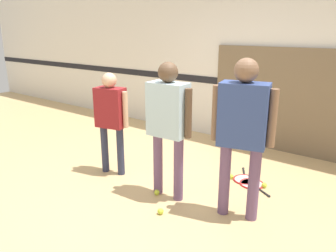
{
  "coord_description": "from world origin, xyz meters",
  "views": [
    {
      "loc": [
        2.21,
        -2.84,
        1.91
      ],
      "look_at": [
        0.1,
        -0.04,
        0.87
      ],
      "focal_mm": 35.0,
      "sensor_mm": 36.0,
      "label": 1
    }
  ],
  "objects_px": {
    "person_student_left": "(111,113)",
    "racket_spare_on_floor": "(253,184)",
    "person_instructor": "(168,117)",
    "tennis_ball_stray_right": "(264,185)",
    "person_student_right": "(243,123)",
    "tennis_ball_near_instructor": "(161,211)",
    "tennis_ball_stray_left": "(157,192)",
    "racket_second_spare": "(245,179)",
    "tennis_ball_by_spare_racket": "(231,176)"
  },
  "relations": [
    {
      "from": "person_instructor",
      "to": "racket_second_spare",
      "type": "distance_m",
      "value": 1.47
    },
    {
      "from": "person_student_left",
      "to": "tennis_ball_stray_left",
      "type": "bearing_deg",
      "value": -21.29
    },
    {
      "from": "person_student_right",
      "to": "tennis_ball_stray_left",
      "type": "height_order",
      "value": "person_student_right"
    },
    {
      "from": "person_student_left",
      "to": "tennis_ball_near_instructor",
      "type": "distance_m",
      "value": 1.5
    },
    {
      "from": "racket_spare_on_floor",
      "to": "tennis_ball_stray_right",
      "type": "distance_m",
      "value": 0.15
    },
    {
      "from": "tennis_ball_near_instructor",
      "to": "tennis_ball_stray_left",
      "type": "distance_m",
      "value": 0.43
    },
    {
      "from": "person_instructor",
      "to": "tennis_ball_stray_right",
      "type": "xyz_separation_m",
      "value": [
        0.84,
        0.89,
        -0.94
      ]
    },
    {
      "from": "tennis_ball_near_instructor",
      "to": "tennis_ball_by_spare_racket",
      "type": "height_order",
      "value": "same"
    },
    {
      "from": "tennis_ball_near_instructor",
      "to": "tennis_ball_stray_right",
      "type": "relative_size",
      "value": 1.0
    },
    {
      "from": "person_student_left",
      "to": "tennis_ball_stray_left",
      "type": "distance_m",
      "value": 1.21
    },
    {
      "from": "person_student_right",
      "to": "tennis_ball_stray_left",
      "type": "distance_m",
      "value": 1.39
    },
    {
      "from": "tennis_ball_near_instructor",
      "to": "tennis_ball_stray_left",
      "type": "relative_size",
      "value": 1.0
    },
    {
      "from": "person_student_left",
      "to": "tennis_ball_near_instructor",
      "type": "xyz_separation_m",
      "value": [
        1.18,
        -0.45,
        -0.82
      ]
    },
    {
      "from": "person_instructor",
      "to": "racket_second_spare",
      "type": "relative_size",
      "value": 2.88
    },
    {
      "from": "person_instructor",
      "to": "person_student_left",
      "type": "height_order",
      "value": "person_instructor"
    },
    {
      "from": "tennis_ball_stray_right",
      "to": "person_instructor",
      "type": "bearing_deg",
      "value": -133.21
    },
    {
      "from": "person_student_left",
      "to": "person_student_right",
      "type": "relative_size",
      "value": 0.83
    },
    {
      "from": "tennis_ball_by_spare_racket",
      "to": "tennis_ball_stray_left",
      "type": "distance_m",
      "value": 1.07
    },
    {
      "from": "racket_spare_on_floor",
      "to": "racket_second_spare",
      "type": "distance_m",
      "value": 0.16
    },
    {
      "from": "racket_second_spare",
      "to": "tennis_ball_stray_left",
      "type": "distance_m",
      "value": 1.22
    },
    {
      "from": "racket_spare_on_floor",
      "to": "tennis_ball_by_spare_racket",
      "type": "height_order",
      "value": "tennis_ball_by_spare_racket"
    },
    {
      "from": "tennis_ball_by_spare_racket",
      "to": "racket_second_spare",
      "type": "bearing_deg",
      "value": 27.56
    },
    {
      "from": "person_student_left",
      "to": "racket_spare_on_floor",
      "type": "bearing_deg",
      "value": 12.95
    },
    {
      "from": "person_instructor",
      "to": "racket_spare_on_floor",
      "type": "bearing_deg",
      "value": 48.65
    },
    {
      "from": "person_instructor",
      "to": "tennis_ball_near_instructor",
      "type": "height_order",
      "value": "person_instructor"
    },
    {
      "from": "tennis_ball_stray_right",
      "to": "racket_second_spare",
      "type": "bearing_deg",
      "value": 166.97
    },
    {
      "from": "person_instructor",
      "to": "racket_spare_on_floor",
      "type": "xyz_separation_m",
      "value": [
        0.69,
        0.87,
        -0.97
      ]
    },
    {
      "from": "person_student_left",
      "to": "tennis_ball_stray_right",
      "type": "distance_m",
      "value": 2.17
    },
    {
      "from": "tennis_ball_stray_right",
      "to": "tennis_ball_stray_left",
      "type": "bearing_deg",
      "value": -134.98
    },
    {
      "from": "tennis_ball_stray_left",
      "to": "tennis_ball_stray_right",
      "type": "distance_m",
      "value": 1.35
    },
    {
      "from": "tennis_ball_by_spare_racket",
      "to": "person_student_right",
      "type": "bearing_deg",
      "value": -59.52
    },
    {
      "from": "racket_spare_on_floor",
      "to": "person_student_right",
      "type": "bearing_deg",
      "value": -46.76
    },
    {
      "from": "tennis_ball_stray_right",
      "to": "tennis_ball_near_instructor",
      "type": "bearing_deg",
      "value": -117.43
    },
    {
      "from": "tennis_ball_by_spare_racket",
      "to": "tennis_ball_near_instructor",
      "type": "bearing_deg",
      "value": -99.51
    },
    {
      "from": "person_student_right",
      "to": "racket_second_spare",
      "type": "relative_size",
      "value": 3.02
    },
    {
      "from": "person_instructor",
      "to": "person_student_right",
      "type": "height_order",
      "value": "person_student_right"
    },
    {
      "from": "person_instructor",
      "to": "tennis_ball_by_spare_racket",
      "type": "xyz_separation_m",
      "value": [
        0.39,
        0.87,
        -0.94
      ]
    },
    {
      "from": "racket_spare_on_floor",
      "to": "tennis_ball_near_instructor",
      "type": "relative_size",
      "value": 8.01
    },
    {
      "from": "person_instructor",
      "to": "tennis_ball_near_instructor",
      "type": "bearing_deg",
      "value": -66.96
    },
    {
      "from": "racket_second_spare",
      "to": "tennis_ball_near_instructor",
      "type": "height_order",
      "value": "tennis_ball_near_instructor"
    },
    {
      "from": "tennis_ball_stray_right",
      "to": "person_student_right",
      "type": "bearing_deg",
      "value": -89.43
    },
    {
      "from": "tennis_ball_by_spare_racket",
      "to": "tennis_ball_stray_left",
      "type": "bearing_deg",
      "value": -118.46
    },
    {
      "from": "person_student_right",
      "to": "tennis_ball_near_instructor",
      "type": "xyz_separation_m",
      "value": [
        -0.66,
        -0.47,
        -0.99
      ]
    },
    {
      "from": "racket_second_spare",
      "to": "person_instructor",
      "type": "bearing_deg",
      "value": 121.64
    },
    {
      "from": "person_student_left",
      "to": "tennis_ball_by_spare_racket",
      "type": "height_order",
      "value": "person_student_left"
    },
    {
      "from": "person_student_left",
      "to": "tennis_ball_by_spare_racket",
      "type": "bearing_deg",
      "value": 17.52
    },
    {
      "from": "tennis_ball_stray_left",
      "to": "tennis_ball_stray_right",
      "type": "relative_size",
      "value": 1.0
    },
    {
      "from": "tennis_ball_near_instructor",
      "to": "racket_spare_on_floor",
      "type": "bearing_deg",
      "value": 67.7
    },
    {
      "from": "person_student_left",
      "to": "tennis_ball_near_instructor",
      "type": "height_order",
      "value": "person_student_left"
    },
    {
      "from": "tennis_ball_by_spare_racket",
      "to": "tennis_ball_stray_right",
      "type": "height_order",
      "value": "same"
    }
  ]
}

